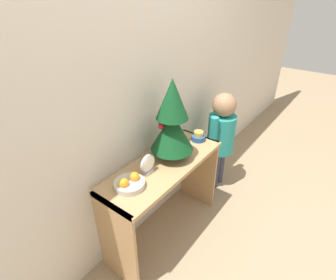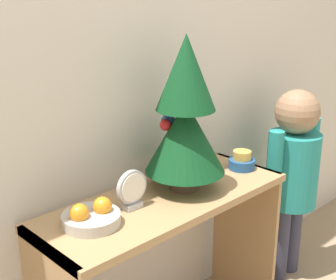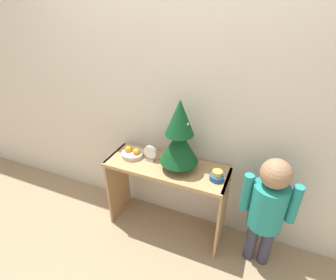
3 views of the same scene
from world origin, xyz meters
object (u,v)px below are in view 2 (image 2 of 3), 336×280
at_px(mini_tree, 185,116).
at_px(singing_bowl, 242,161).
at_px(child_figure, 293,167).
at_px(desk_clock, 132,190).
at_px(fruit_bowl, 91,217).

distance_m(mini_tree, singing_bowl, 0.41).
bearing_deg(mini_tree, child_figure, -3.83).
bearing_deg(child_figure, desk_clock, 176.80).
height_order(singing_bowl, desk_clock, desk_clock).
xyz_separation_m(mini_tree, child_figure, (0.72, -0.05, -0.38)).
bearing_deg(singing_bowl, child_figure, -2.64).
distance_m(fruit_bowl, desk_clock, 0.18).
xyz_separation_m(desk_clock, child_figure, (0.97, -0.05, -0.16)).
xyz_separation_m(singing_bowl, desk_clock, (-0.58, 0.04, 0.04)).
bearing_deg(singing_bowl, fruit_bowl, 177.06).
height_order(fruit_bowl, desk_clock, desk_clock).
relative_size(fruit_bowl, singing_bowl, 1.73).
bearing_deg(fruit_bowl, mini_tree, -1.19).
relative_size(mini_tree, fruit_bowl, 3.04).
bearing_deg(child_figure, singing_bowl, 177.36).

